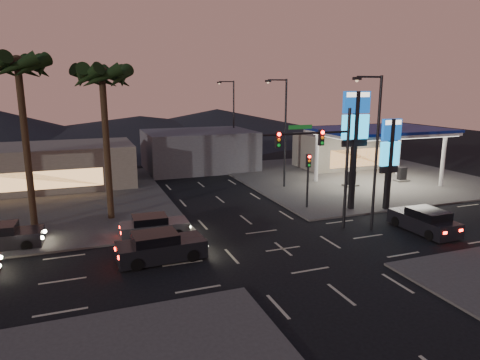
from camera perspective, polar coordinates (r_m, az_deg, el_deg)
name	(u,v)px	position (r m, az deg, el deg)	size (l,w,h in m)	color
ground	(283,249)	(25.53, 5.76, -9.13)	(140.00, 140.00, 0.00)	black
corner_lot_ne	(352,176)	(46.73, 14.73, 0.51)	(24.00, 24.00, 0.12)	#47443F
corner_lot_nw	(15,205)	(38.74, -27.85, -2.95)	(24.00, 24.00, 0.12)	#47443F
gas_station	(380,132)	(42.83, 18.18, 6.06)	(12.20, 8.20, 5.47)	silver
convenience_store	(342,150)	(51.57, 13.48, 3.85)	(10.00, 6.00, 4.00)	#726B5B
pylon_sign_tall	(355,127)	(33.03, 15.12, 6.84)	(2.20, 0.35, 9.00)	black
pylon_sign_short	(390,150)	(33.97, 19.37, 3.76)	(1.60, 0.35, 7.00)	black
traffic_signal_mast	(324,153)	(27.65, 11.17, 3.60)	(6.10, 0.39, 8.00)	black
pedestal_signal	(308,172)	(33.15, 9.07, 1.06)	(0.32, 0.39, 4.30)	black
streetlight_near	(374,145)	(28.51, 17.48, 4.52)	(2.14, 0.25, 10.00)	black
streetlight_mid	(283,127)	(39.49, 5.81, 7.05)	(2.14, 0.25, 10.00)	black
streetlight_far	(232,117)	(52.37, -1.06, 8.40)	(2.14, 0.25, 10.00)	black
palm_a	(102,85)	(30.78, -17.86, 11.97)	(4.41, 4.41, 10.86)	black
palm_b	(19,76)	(30.92, -27.42, 12.21)	(4.41, 4.41, 11.46)	black
building_far_west	(44,167)	(43.98, -24.62, 1.64)	(16.00, 8.00, 4.00)	#726B5B
building_far_mid	(199,150)	(49.42, -5.52, 4.01)	(12.00, 9.00, 4.40)	#4C4C51
hill_right	(217,122)	(85.47, -3.06, 7.75)	(50.00, 50.00, 5.00)	black
hill_center	(140,127)	(82.26, -13.14, 6.92)	(60.00, 60.00, 4.00)	black
car_lane_a_front	(160,247)	(24.04, -10.62, -8.80)	(4.95, 2.26, 1.58)	black
car_lane_b_front	(154,227)	(27.70, -11.45, -6.14)	(4.36, 1.93, 1.40)	#4C4C4E
car_lane_b_mid	(1,237)	(28.89, -29.22, -6.68)	(4.60, 2.14, 1.47)	black
suv_station	(425,221)	(30.51, 23.39, -5.05)	(2.12, 4.75, 1.57)	black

